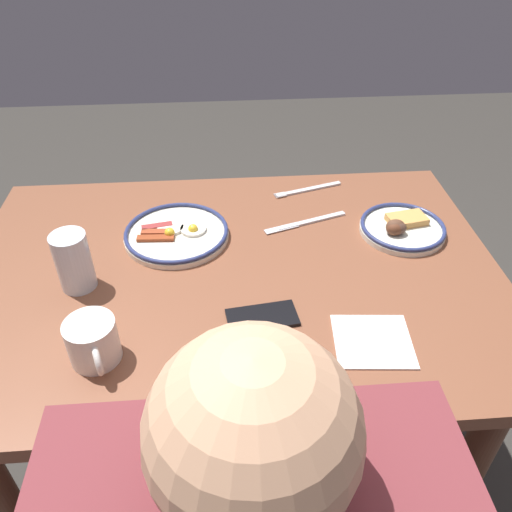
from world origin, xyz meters
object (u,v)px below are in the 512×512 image
object	(u,v)px
plate_center_pancakes	(176,233)
coffee_mug	(93,341)
plate_near_main	(402,227)
butter_knife	(305,222)
fork_near	(307,190)
paper_napkin	(373,341)
drinking_glass	(74,264)
cell_phone	(262,317)

from	to	relation	value
plate_center_pancakes	coffee_mug	xyz separation A→B (m)	(0.13, 0.38, 0.03)
plate_near_main	butter_knife	world-z (taller)	plate_near_main
plate_center_pancakes	fork_near	bearing A→B (deg)	-150.90
paper_napkin	plate_center_pancakes	bearing A→B (deg)	-43.73
butter_knife	paper_napkin	bearing A→B (deg)	99.27
plate_center_pancakes	drinking_glass	size ratio (longest dim) A/B	1.92
cell_phone	fork_near	world-z (taller)	cell_phone
plate_center_pancakes	paper_napkin	size ratio (longest dim) A/B	1.72
plate_center_pancakes	drinking_glass	xyz separation A→B (m)	(0.21, 0.16, 0.05)
drinking_glass	fork_near	size ratio (longest dim) A/B	0.67
cell_phone	paper_napkin	distance (m)	0.22
plate_near_main	coffee_mug	xyz separation A→B (m)	(0.70, 0.36, 0.03)
plate_near_main	butter_knife	distance (m)	0.24
plate_near_main	coffee_mug	bearing A→B (deg)	27.19
plate_near_main	coffee_mug	size ratio (longest dim) A/B	1.73
plate_near_main	fork_near	bearing A→B (deg)	-47.57
coffee_mug	drinking_glass	size ratio (longest dim) A/B	0.91
plate_center_pancakes	paper_napkin	world-z (taller)	plate_center_pancakes
plate_near_main	paper_napkin	world-z (taller)	plate_near_main
plate_near_main	fork_near	xyz separation A→B (m)	(0.20, -0.22, -0.01)
coffee_mug	butter_knife	xyz separation A→B (m)	(-0.46, -0.42, -0.04)
butter_knife	plate_center_pancakes	bearing A→B (deg)	6.35
plate_near_main	butter_knife	size ratio (longest dim) A/B	0.96
coffee_mug	drinking_glass	world-z (taller)	drinking_glass
coffee_mug	drinking_glass	distance (m)	0.23
plate_near_main	drinking_glass	size ratio (longest dim) A/B	1.58
cell_phone	plate_center_pancakes	bearing A→B (deg)	-65.39
cell_phone	butter_knife	world-z (taller)	cell_phone
coffee_mug	fork_near	distance (m)	0.76
cell_phone	fork_near	distance (m)	0.53
fork_near	plate_near_main	bearing A→B (deg)	132.43
plate_near_main	cell_phone	distance (m)	0.47
butter_knife	cell_phone	bearing A→B (deg)	67.17
plate_near_main	butter_knife	xyz separation A→B (m)	(0.23, -0.06, -0.01)
plate_center_pancakes	plate_near_main	bearing A→B (deg)	177.78
plate_near_main	plate_center_pancakes	size ratio (longest dim) A/B	0.82
drinking_glass	plate_near_main	bearing A→B (deg)	-169.47
plate_center_pancakes	coffee_mug	distance (m)	0.40
drinking_glass	paper_napkin	world-z (taller)	drinking_glass
cell_phone	paper_napkin	bearing A→B (deg)	151.86
cell_phone	fork_near	xyz separation A→B (m)	(-0.17, -0.50, -0.00)
plate_near_main	drinking_glass	world-z (taller)	drinking_glass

